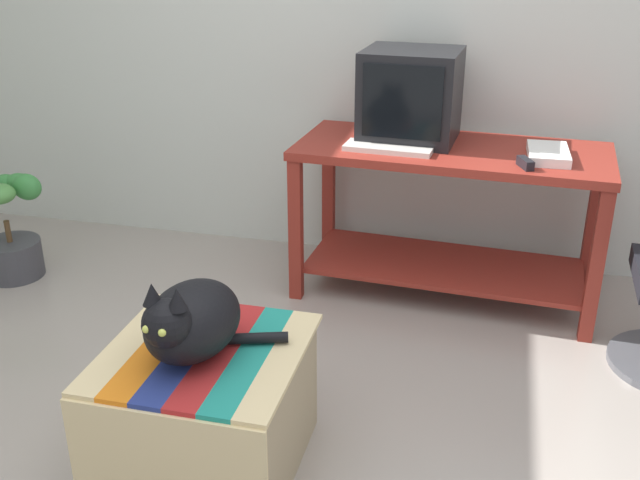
{
  "coord_description": "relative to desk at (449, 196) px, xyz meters",
  "views": [
    {
      "loc": [
        0.67,
        -1.73,
        1.71
      ],
      "look_at": [
        0.03,
        0.85,
        0.55
      ],
      "focal_mm": 41.3,
      "sensor_mm": 36.0,
      "label": 1
    }
  ],
  "objects": [
    {
      "name": "back_wall",
      "position": [
        -0.47,
        0.45,
        0.79
      ],
      "size": [
        8.0,
        0.1,
        2.6
      ],
      "primitive_type": "cube",
      "color": "silver",
      "rests_on": "ground_plane"
    },
    {
      "name": "desk",
      "position": [
        0.0,
        0.0,
        0.0
      ],
      "size": [
        1.46,
        0.7,
        0.75
      ],
      "rotation": [
        0.0,
        0.0,
        -0.06
      ],
      "color": "maroon",
      "rests_on": "ground_plane"
    },
    {
      "name": "tv_monitor",
      "position": [
        -0.21,
        0.09,
        0.44
      ],
      "size": [
        0.46,
        0.43,
        0.42
      ],
      "rotation": [
        0.0,
        0.0,
        -0.06
      ],
      "color": "black",
      "rests_on": "desk"
    },
    {
      "name": "keyboard",
      "position": [
        -0.28,
        -0.12,
        0.25
      ],
      "size": [
        0.41,
        0.18,
        0.02
      ],
      "primitive_type": "cube",
      "rotation": [
        0.0,
        0.0,
        -0.07
      ],
      "color": "beige",
      "rests_on": "desk"
    },
    {
      "name": "book",
      "position": [
        0.42,
        -0.07,
        0.26
      ],
      "size": [
        0.18,
        0.3,
        0.04
      ],
      "primitive_type": "cube",
      "rotation": [
        0.0,
        0.0,
        0.03
      ],
      "color": "white",
      "rests_on": "desk"
    },
    {
      "name": "ottoman_with_blanket",
      "position": [
        -0.65,
        -1.47,
        -0.28
      ],
      "size": [
        0.63,
        0.65,
        0.45
      ],
      "color": "tan",
      "rests_on": "ground_plane"
    },
    {
      "name": "cat",
      "position": [
        -0.67,
        -1.5,
        0.06
      ],
      "size": [
        0.43,
        0.42,
        0.31
      ],
      "rotation": [
        0.0,
        0.0,
        -0.13
      ],
      "color": "black",
      "rests_on": "ottoman_with_blanket"
    },
    {
      "name": "potted_plant",
      "position": [
        -2.18,
        -0.37,
        -0.26
      ],
      "size": [
        0.44,
        0.32,
        0.56
      ],
      "color": "#3D3D42",
      "rests_on": "ground_plane"
    },
    {
      "name": "stapler",
      "position": [
        0.32,
        -0.23,
        0.26
      ],
      "size": [
        0.08,
        0.12,
        0.04
      ],
      "primitive_type": "cube",
      "rotation": [
        0.0,
        0.0,
        0.4
      ],
      "color": "black",
      "rests_on": "desk"
    },
    {
      "name": "pen",
      "position": [
        0.48,
        -0.02,
        0.24
      ],
      "size": [
        0.09,
        0.12,
        0.01
      ],
      "primitive_type": "cylinder",
      "rotation": [
        0.0,
        1.57,
        2.19
      ],
      "color": "black",
      "rests_on": "desk"
    }
  ]
}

